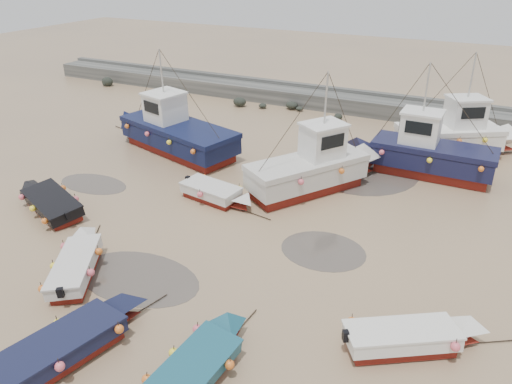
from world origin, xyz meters
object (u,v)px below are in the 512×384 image
cabin_boat_3 (458,134)px  person (186,161)px  cabin_boat_0 (172,130)px  dinghy_0 (78,261)px  dinghy_2 (201,358)px  cabin_boat_1 (316,166)px  dinghy_4 (50,200)px  dinghy_5 (217,192)px  dinghy_3 (413,336)px  cabin_boat_2 (422,151)px  dinghy_1 (71,340)px

cabin_boat_3 → person: bearing=-92.0°
cabin_boat_0 → person: size_ratio=6.37×
dinghy_0 → person: (-2.66, 11.46, -0.55)m
dinghy_0 → dinghy_2: (7.07, -2.26, 0.02)m
dinghy_0 → cabin_boat_1: 12.65m
dinghy_0 → person: 11.78m
dinghy_4 → dinghy_5: same height
dinghy_2 → dinghy_4: 13.41m
cabin_boat_3 → dinghy_3: bearing=-29.4°
cabin_boat_0 → cabin_boat_1: (10.10, -1.44, 0.06)m
dinghy_2 → cabin_boat_2: (3.12, 18.15, 0.79)m
dinghy_3 → cabin_boat_1: cabin_boat_1 is taller
dinghy_0 → person: dinghy_0 is taller
dinghy_3 → cabin_boat_0: cabin_boat_0 is taller
dinghy_5 → person: dinghy_5 is taller
cabin_boat_3 → cabin_boat_2: bearing=-52.8°
cabin_boat_2 → person: 13.66m
person → dinghy_3: bearing=104.8°
dinghy_0 → dinghy_2: 7.42m
dinghy_2 → dinghy_4: size_ratio=0.86×
dinghy_1 → person: bearing=124.6°
dinghy_0 → cabin_boat_1: cabin_boat_1 is taller
dinghy_0 → cabin_boat_1: size_ratio=0.62×
dinghy_4 → person: bearing=6.0°
dinghy_2 → cabin_boat_1: bearing=99.5°
cabin_boat_1 → person: size_ratio=4.86×
dinghy_5 → person: 5.79m
dinghy_1 → dinghy_2: (4.03, 1.15, 0.02)m
person → dinghy_5: bearing=97.2°
cabin_boat_1 → cabin_boat_2: 6.47m
person → dinghy_1: bearing=68.9°
dinghy_0 → person: size_ratio=3.02×
dinghy_1 → cabin_boat_2: size_ratio=0.65×
dinghy_4 → cabin_boat_1: 13.38m
dinghy_0 → cabin_boat_3: cabin_boat_3 is taller
dinghy_1 → cabin_boat_1: cabin_boat_1 is taller
dinghy_5 → dinghy_2: bearing=37.9°
cabin_boat_3 → person: cabin_boat_3 is taller
dinghy_4 → cabin_boat_0: 9.43m
dinghy_4 → cabin_boat_0: cabin_boat_0 is taller
dinghy_2 → cabin_boat_2: size_ratio=0.55×
dinghy_3 → person: bearing=-155.7°
cabin_boat_0 → cabin_boat_3: (16.12, 7.06, 0.08)m
dinghy_2 → person: size_ratio=2.96×
cabin_boat_0 → dinghy_1: bearing=-138.6°
dinghy_1 → dinghy_5: 11.20m
cabin_boat_2 → cabin_boat_3: (1.47, 3.91, 0.02)m
dinghy_5 → cabin_boat_3: bearing=150.1°
dinghy_5 → cabin_boat_1: size_ratio=0.61×
dinghy_5 → cabin_boat_0: bearing=-119.6°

